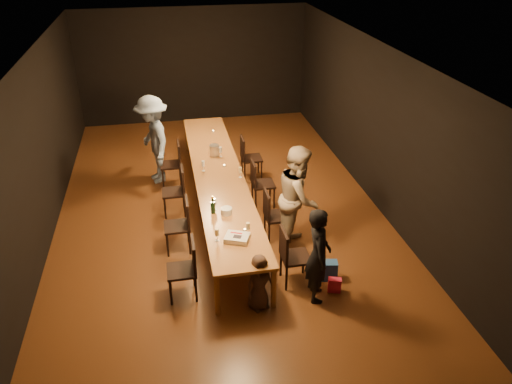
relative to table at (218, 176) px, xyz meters
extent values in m
plane|color=#412510|center=(0.00, 0.00, -0.70)|extent=(10.00, 10.00, 0.00)
cube|color=black|center=(0.00, 5.00, 0.80)|extent=(6.00, 0.04, 3.00)
cube|color=black|center=(0.00, -5.00, 0.80)|extent=(6.00, 0.04, 3.00)
cube|color=black|center=(-3.00, 0.00, 0.80)|extent=(0.04, 10.00, 3.00)
cube|color=black|center=(3.00, 0.00, 0.80)|extent=(0.04, 10.00, 3.00)
cube|color=silver|center=(0.00, 0.00, 2.30)|extent=(6.00, 10.00, 0.04)
cube|color=brown|center=(0.00, 0.00, 0.02)|extent=(0.90, 6.00, 0.05)
cylinder|color=brown|center=(-0.40, -2.90, -0.35)|extent=(0.08, 0.08, 0.70)
cylinder|color=brown|center=(0.40, -2.90, -0.35)|extent=(0.08, 0.08, 0.70)
cylinder|color=brown|center=(-0.40, 2.90, -0.35)|extent=(0.08, 0.08, 0.70)
cylinder|color=brown|center=(0.40, 2.90, -0.35)|extent=(0.08, 0.08, 0.70)
imported|color=black|center=(1.06, -2.79, 0.04)|extent=(0.45, 0.60, 1.48)
imported|color=tan|center=(1.15, -1.40, 0.20)|extent=(0.95, 1.06, 1.80)
imported|color=#7B97BF|center=(-1.15, 1.46, 0.22)|extent=(0.96, 1.33, 1.85)
imported|color=#432E25|center=(0.20, -2.86, -0.26)|extent=(0.50, 0.43, 0.88)
cube|color=#E42248|center=(1.37, -2.74, -0.59)|extent=(0.22, 0.16, 0.23)
cube|color=#2756AB|center=(1.37, -2.44, -0.54)|extent=(0.28, 0.22, 0.32)
cube|color=white|center=(0.00, -2.22, 0.09)|extent=(0.42, 0.39, 0.08)
cube|color=black|center=(0.00, -2.25, 0.13)|extent=(0.14, 0.13, 0.00)
cube|color=red|center=(0.00, -2.15, 0.13)|extent=(0.17, 0.10, 0.00)
cylinder|color=white|center=(-0.05, -1.45, 0.10)|extent=(0.23, 0.23, 0.10)
cylinder|color=#B8B8BD|center=(0.03, 0.84, 0.16)|extent=(0.26, 0.26, 0.22)
cylinder|color=#B2B7B2|center=(0.15, -2.00, 0.06)|extent=(0.05, 0.05, 0.03)
cylinder|color=#B2B7B2|center=(0.15, 0.30, 0.06)|extent=(0.05, 0.05, 0.03)
cylinder|color=#B2B7B2|center=(0.15, 2.09, 0.06)|extent=(0.05, 0.05, 0.03)
camera|label=1|loc=(-0.90, -8.25, 4.18)|focal=35.00mm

